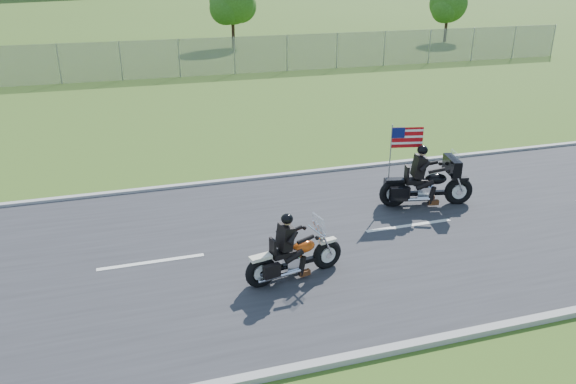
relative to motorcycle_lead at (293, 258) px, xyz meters
name	(u,v)px	position (x,y,z in m)	size (l,w,h in m)	color
ground	(245,251)	(-0.68, 1.40, -0.46)	(420.00, 420.00, 0.00)	#384F18
road	(245,250)	(-0.68, 1.40, -0.44)	(120.00, 8.00, 0.04)	#28282B
curb_north	(213,183)	(-0.68, 5.45, -0.41)	(120.00, 0.18, 0.12)	#9E9B93
curb_south	(303,368)	(-0.68, -2.65, -0.41)	(120.00, 0.18, 0.12)	#9E9B93
fence	(59,64)	(-5.68, 21.40, 0.54)	(60.00, 0.03, 2.00)	gray
tree_fence_near	(233,4)	(5.37, 31.44, 2.51)	(3.52, 3.28, 4.75)	#382316
tree_fence_far	(448,6)	(21.36, 29.43, 2.18)	(3.08, 2.87, 4.20)	#382316
motorcycle_lead	(293,258)	(0.00, 0.00, 0.00)	(2.14, 0.80, 1.45)	black
motorcycle_follow	(426,186)	(4.31, 2.40, 0.10)	(2.43, 1.01, 2.05)	black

